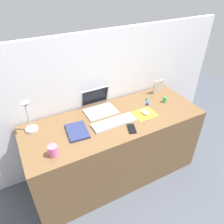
{
  "coord_description": "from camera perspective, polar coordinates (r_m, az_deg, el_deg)",
  "views": [
    {
      "loc": [
        -0.77,
        -1.42,
        1.95
      ],
      "look_at": [
        -0.03,
        0.0,
        0.83
      ],
      "focal_mm": 34.57,
      "sensor_mm": 36.0,
      "label": 1
    }
  ],
  "objects": [
    {
      "name": "keyboard",
      "position": [
        1.96,
        0.53,
        -2.79
      ],
      "size": [
        0.41,
        0.13,
        0.02
      ],
      "primitive_type": "cube",
      "color": "silver",
      "rests_on": "desk"
    },
    {
      "name": "coffee_mug",
      "position": [
        1.71,
        -15.29,
        -9.82
      ],
      "size": [
        0.07,
        0.07,
        0.09
      ],
      "primitive_type": "cylinder",
      "color": "pink",
      "rests_on": "desk"
    },
    {
      "name": "ground_plane",
      "position": [
        2.54,
        0.53,
        -15.39
      ],
      "size": [
        6.0,
        6.0,
        0.0
      ],
      "primitive_type": "plane",
      "color": "#474C56"
    },
    {
      "name": "laptop",
      "position": [
        2.13,
        -3.69,
        1.94
      ],
      "size": [
        0.3,
        0.27,
        0.21
      ],
      "color": "silver",
      "rests_on": "desk"
    },
    {
      "name": "desk",
      "position": [
        2.26,
        0.58,
        -9.41
      ],
      "size": [
        1.71,
        0.65,
        0.74
      ],
      "primitive_type": "cube",
      "color": "brown",
      "rests_on": "ground_plane"
    },
    {
      "name": "picture_frame",
      "position": [
        2.46,
        12.14,
        6.55
      ],
      "size": [
        0.12,
        0.02,
        0.15
      ],
      "primitive_type": "cube",
      "color": "#B2A58C",
      "rests_on": "desk"
    },
    {
      "name": "notebook_pad",
      "position": [
        1.89,
        -9.2,
        -5.02
      ],
      "size": [
        0.19,
        0.26,
        0.02
      ],
      "primitive_type": "cube",
      "rotation": [
        0.0,
        0.0,
        -0.1
      ],
      "color": "navy",
      "rests_on": "desk"
    },
    {
      "name": "toy_figurine_green",
      "position": [
        2.32,
        13.75,
        3.33
      ],
      "size": [
        0.04,
        0.04,
        0.07
      ],
      "color": "green",
      "rests_on": "desk"
    },
    {
      "name": "toy_figurine_teal",
      "position": [
        2.32,
        9.2,
        3.5
      ],
      "size": [
        0.03,
        0.03,
        0.04
      ],
      "primitive_type": "cone",
      "color": "teal",
      "rests_on": "desk"
    },
    {
      "name": "back_wall",
      "position": [
        2.3,
        -3.68,
        2.76
      ],
      "size": [
        2.91,
        0.05,
        1.46
      ],
      "primitive_type": "cube",
      "color": "silver",
      "rests_on": "ground_plane"
    },
    {
      "name": "mousepad",
      "position": [
        2.11,
        8.6,
        -0.53
      ],
      "size": [
        0.21,
        0.17,
        0.0
      ],
      "primitive_type": "cube",
      "color": "yellow",
      "rests_on": "desk"
    },
    {
      "name": "cell_phone",
      "position": [
        1.91,
        5.21,
        -4.41
      ],
      "size": [
        0.1,
        0.14,
        0.01
      ],
      "primitive_type": "cube",
      "rotation": [
        0.0,
        0.0,
        -0.36
      ],
      "color": "black",
      "rests_on": "desk"
    },
    {
      "name": "desk_lamp",
      "position": [
        1.91,
        -21.17,
        -1.34
      ],
      "size": [
        0.11,
        0.16,
        0.33
      ],
      "color": "#B7B7BC",
      "rests_on": "desk"
    },
    {
      "name": "toy_figurine_blue",
      "position": [
        2.24,
        9.41,
        2.28
      ],
      "size": [
        0.03,
        0.03,
        0.04
      ],
      "primitive_type": "ellipsoid",
      "color": "blue",
      "rests_on": "desk"
    },
    {
      "name": "mouse",
      "position": [
        2.1,
        8.68,
        -0.0
      ],
      "size": [
        0.06,
        0.1,
        0.03
      ],
      "primitive_type": "ellipsoid",
      "color": "silver",
      "rests_on": "mousepad"
    }
  ]
}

